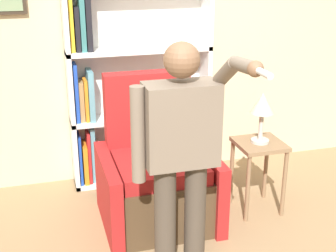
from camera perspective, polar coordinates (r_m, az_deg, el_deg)
The scene contains 6 objects.
wall_back at distance 4.64m, azimuth -1.44°, elevation 10.82°, with size 8.00×0.11×2.80m.
bookcase at distance 4.51m, azimuth -5.20°, elevation 4.81°, with size 1.36×0.28×1.98m.
armchair at distance 3.99m, azimuth -1.49°, elevation -6.21°, with size 0.94×0.87×1.23m.
person_standing at distance 3.05m, azimuth 1.60°, elevation -2.82°, with size 0.63×0.78×1.67m.
side_table at distance 4.14m, azimuth 11.00°, elevation -3.65°, with size 0.40×0.40×0.65m.
table_lamp at distance 3.98m, azimuth 11.43°, elevation 2.26°, with size 0.20×0.20×0.44m.
Camera 1 is at (-1.15, -2.40, 2.16)m, focal length 50.00 mm.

